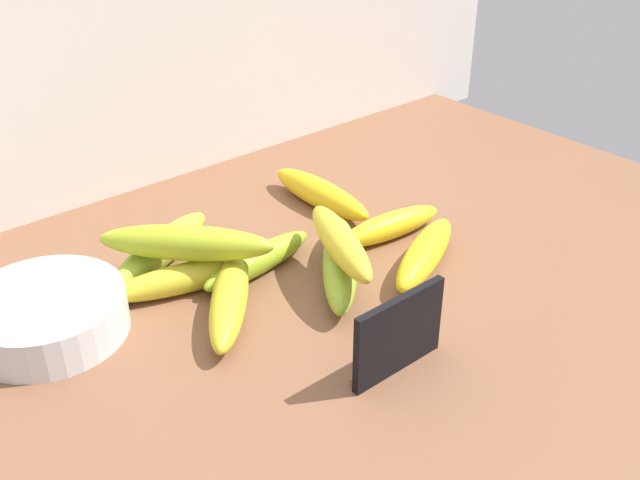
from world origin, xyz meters
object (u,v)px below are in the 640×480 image
at_px(chalkboard_sign, 398,337).
at_px(banana_4, 425,253).
at_px(banana_6, 391,226).
at_px(banana_9, 340,242).
at_px(fruit_bowl, 46,315).
at_px(banana_2, 230,298).
at_px(banana_0, 320,194).
at_px(banana_8, 186,243).
at_px(banana_3, 258,260).
at_px(banana_5, 340,263).
at_px(banana_7, 188,277).
at_px(banana_1, 162,248).

distance_m(chalkboard_sign, banana_4, 0.19).
distance_m(banana_6, banana_9, 0.14).
bearing_deg(banana_6, fruit_bowl, 167.85).
distance_m(fruit_bowl, banana_2, 0.19).
relative_size(banana_0, banana_8, 0.92).
distance_m(banana_3, banana_9, 0.11).
xyz_separation_m(banana_2, banana_8, (-0.00, 0.08, 0.04)).
bearing_deg(banana_8, banana_9, -41.54).
bearing_deg(banana_2, banana_9, -16.66).
bearing_deg(chalkboard_sign, banana_0, 61.88).
bearing_deg(banana_4, fruit_bowl, 157.06).
height_order(banana_3, banana_5, banana_5).
bearing_deg(chalkboard_sign, banana_4, 34.74).
xyz_separation_m(banana_2, banana_3, (0.07, 0.05, -0.00)).
relative_size(banana_7, banana_8, 0.94).
relative_size(banana_1, banana_4, 1.06).
distance_m(fruit_bowl, banana_1, 0.17).
xyz_separation_m(fruit_bowl, banana_9, (0.29, -0.13, 0.04)).
relative_size(fruit_bowl, banana_0, 0.90).
distance_m(banana_2, banana_5, 0.14).
distance_m(banana_0, banana_1, 0.24).
bearing_deg(banana_5, chalkboard_sign, -112.90).
bearing_deg(banana_2, banana_4, -17.66).
relative_size(banana_3, banana_8, 0.83).
xyz_separation_m(banana_0, banana_1, (-0.24, 0.01, 0.00)).
bearing_deg(banana_8, banana_7, -125.99).
bearing_deg(banana_6, banana_2, -178.95).
distance_m(banana_5, banana_9, 0.04).
distance_m(chalkboard_sign, banana_8, 0.27).
height_order(banana_1, banana_7, banana_1).
xyz_separation_m(banana_7, banana_9, (0.13, -0.10, 0.04)).
distance_m(chalkboard_sign, banana_5, 0.17).
distance_m(chalkboard_sign, banana_6, 0.26).
bearing_deg(banana_8, banana_4, -32.79).
bearing_deg(banana_9, banana_1, 125.86).
bearing_deg(banana_6, banana_7, 166.48).
bearing_deg(banana_6, banana_5, -165.48).
bearing_deg(banana_2, banana_8, 92.57).
bearing_deg(banana_3, banana_6, -13.45).
bearing_deg(banana_6, banana_4, -104.52).
xyz_separation_m(banana_1, banana_5, (0.14, -0.16, 0.00)).
bearing_deg(banana_0, banana_4, -92.18).
relative_size(banana_3, banana_9, 0.98).
distance_m(banana_1, banana_2, 0.14).
xyz_separation_m(banana_0, banana_4, (-0.01, -0.20, 0.00)).
xyz_separation_m(fruit_bowl, banana_3, (0.23, -0.05, -0.01)).
height_order(chalkboard_sign, banana_2, chalkboard_sign).
xyz_separation_m(banana_0, banana_2, (-0.23, -0.13, -0.00)).
bearing_deg(banana_5, banana_9, -131.93).
bearing_deg(banana_0, banana_9, -123.87).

